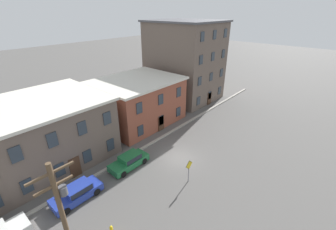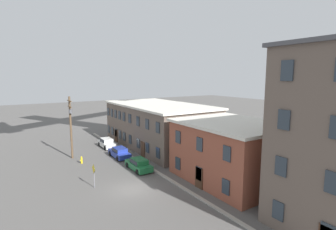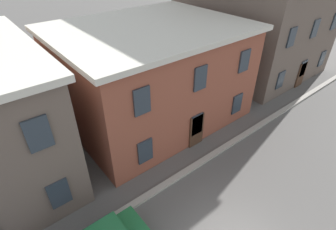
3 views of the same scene
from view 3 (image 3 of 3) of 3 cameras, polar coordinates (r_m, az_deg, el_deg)
name	(u,v)px [view 3 (image 3 of 3)]	position (r m, az deg, el deg)	size (l,w,h in m)	color
kerb_strip	(168,183)	(14.45, -0.02, -14.57)	(56.00, 0.36, 0.16)	#9E998E
apartment_far	(151,73)	(18.16, -3.71, 9.06)	(11.94, 9.66, 6.50)	brown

